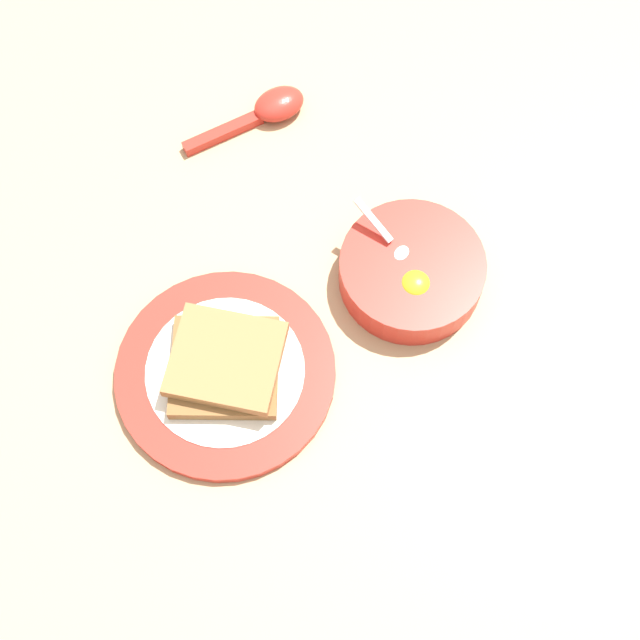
{
  "coord_description": "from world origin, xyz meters",
  "views": [
    {
      "loc": [
        0.34,
        0.25,
        0.84
      ],
      "look_at": [
        0.06,
        0.04,
        0.02
      ],
      "focal_mm": 50.0,
      "sensor_mm": 36.0,
      "label": 1
    }
  ],
  "objects_px": {
    "egg_bowl": "(412,271)",
    "toast_plate": "(225,372)",
    "toast_sandwich": "(226,364)",
    "soup_spoon": "(268,109)"
  },
  "relations": [
    {
      "from": "toast_plate",
      "to": "toast_sandwich",
      "type": "distance_m",
      "value": 0.02
    },
    {
      "from": "toast_sandwich",
      "to": "soup_spoon",
      "type": "distance_m",
      "value": 0.31
    },
    {
      "from": "toast_sandwich",
      "to": "toast_plate",
      "type": "bearing_deg",
      "value": -14.0
    },
    {
      "from": "egg_bowl",
      "to": "toast_plate",
      "type": "height_order",
      "value": "egg_bowl"
    },
    {
      "from": "soup_spoon",
      "to": "egg_bowl",
      "type": "bearing_deg",
      "value": 72.29
    },
    {
      "from": "soup_spoon",
      "to": "toast_sandwich",
      "type": "bearing_deg",
      "value": 29.99
    },
    {
      "from": "toast_plate",
      "to": "toast_sandwich",
      "type": "xyz_separation_m",
      "value": [
        -0.0,
        0.0,
        0.02
      ]
    },
    {
      "from": "egg_bowl",
      "to": "toast_sandwich",
      "type": "bearing_deg",
      "value": -24.71
    },
    {
      "from": "egg_bowl",
      "to": "soup_spoon",
      "type": "xyz_separation_m",
      "value": [
        -0.08,
        -0.24,
        -0.01
      ]
    },
    {
      "from": "egg_bowl",
      "to": "toast_plate",
      "type": "distance_m",
      "value": 0.22
    }
  ]
}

